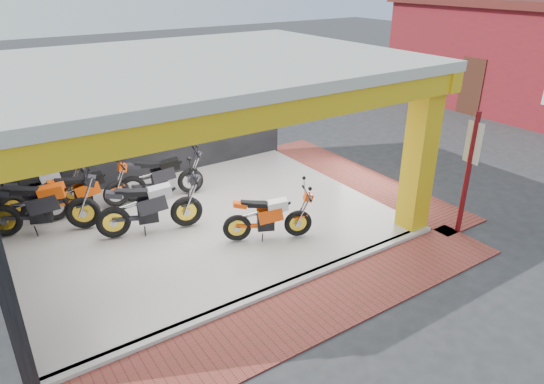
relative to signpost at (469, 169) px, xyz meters
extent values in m
plane|color=#2D2D30|center=(-4.51, 1.43, -1.49)|extent=(80.00, 80.00, 0.00)
cube|color=silver|center=(-4.51, 3.43, -1.44)|extent=(8.00, 6.00, 0.10)
cube|color=beige|center=(-4.51, 3.43, 2.11)|extent=(8.40, 6.40, 0.20)
cube|color=black|center=(-4.51, 6.53, 0.26)|extent=(8.20, 0.20, 3.50)
cube|color=gold|center=(-0.76, 0.68, 0.26)|extent=(0.50, 0.50, 3.50)
cube|color=gold|center=(-4.51, 0.43, 1.81)|extent=(8.40, 0.30, 0.40)
cube|color=gold|center=(-0.51, 3.43, 1.81)|extent=(0.30, 6.40, 0.40)
cube|color=silver|center=(-4.51, 0.41, -1.44)|extent=(8.00, 0.20, 0.10)
cube|color=#9B3832|center=(-4.51, -0.37, -1.48)|extent=(9.00, 1.40, 0.03)
cube|color=#9B3832|center=(0.29, 3.43, -1.48)|extent=(1.40, 7.00, 0.03)
cube|color=#3F1E14|center=(8.47, 5.93, -0.39)|extent=(0.06, 1.00, 2.20)
cylinder|color=maroon|center=(0.00, 0.00, -0.13)|extent=(0.11, 0.11, 2.72)
cube|color=white|center=(0.00, 0.00, 0.58)|extent=(0.05, 0.38, 0.87)
camera|label=1|loc=(-8.62, -5.48, 3.77)|focal=32.00mm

